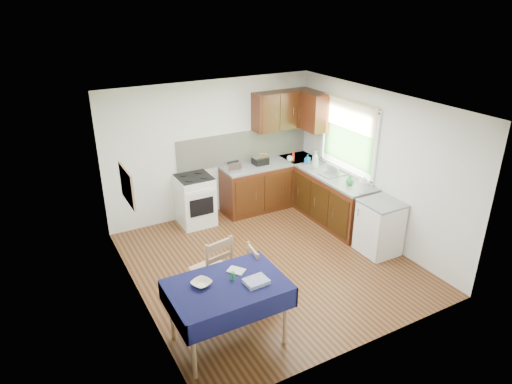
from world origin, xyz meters
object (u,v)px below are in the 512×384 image
dish_rack (332,173)px  toaster (233,167)px  dining_table (227,292)px  kettle (363,185)px  sandwich_press (260,160)px  chair_far (214,268)px  chair_near (262,273)px

dish_rack → toaster: bearing=167.7°
dining_table → kettle: bearing=-0.8°
dining_table → kettle: (2.99, 1.15, 0.30)m
sandwich_press → dish_rack: dish_rack is taller
dining_table → sandwich_press: (2.16, 3.07, 0.26)m
chair_far → dish_rack: (2.86, 1.23, 0.38)m
toaster → sandwich_press: toaster is taller
kettle → sandwich_press: bearing=113.5°
sandwich_press → kettle: (0.84, -1.92, 0.03)m
dining_table → sandwich_press: size_ratio=5.04×
chair_far → chair_near: 0.64m
toaster → kettle: kettle is taller
chair_near → dish_rack: (2.31, 1.54, 0.45)m
chair_near → dish_rack: size_ratio=2.23×
chair_far → toaster: toaster is taller
chair_far → chair_near: size_ratio=1.16×
toaster → dining_table: bearing=-95.7°
kettle → toaster: bearing=129.0°
chair_near → kettle: 2.45m
dining_table → kettle: kettle is taller
dining_table → sandwich_press: 3.76m
chair_near → dish_rack: bearing=-50.2°
chair_near → dining_table: bearing=128.1°
chair_far → toaster: (1.37, 2.20, 0.45)m
chair_far → kettle: size_ratio=4.18×
dining_table → dish_rack: (3.01, 1.98, 0.21)m
chair_near → kettle: bearing=-66.7°
toaster → dish_rack: toaster is taller
dining_table → chair_far: 0.79m
chair_far → toaster: bearing=-132.5°
toaster → sandwich_press: size_ratio=1.00×
dining_table → sandwich_press: sandwich_press is taller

